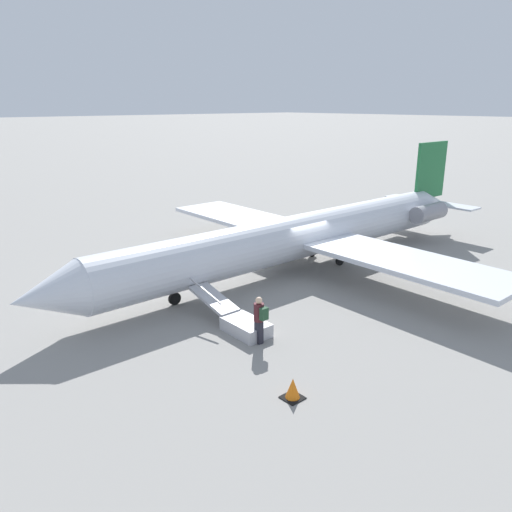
% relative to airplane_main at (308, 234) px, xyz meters
% --- Properties ---
extents(ground_plane, '(600.00, 600.00, 0.00)m').
position_rel_airplane_main_xyz_m(ground_plane, '(0.82, -0.02, -1.73)').
color(ground_plane, gray).
extents(airplane_main, '(27.47, 20.86, 5.79)m').
position_rel_airplane_main_xyz_m(airplane_main, '(0.00, 0.00, 0.00)').
color(airplane_main, silver).
rests_on(airplane_main, ground).
extents(boarding_stairs, '(1.14, 4.03, 1.52)m').
position_rel_airplane_main_xyz_m(boarding_stairs, '(7.54, 3.50, -1.38)').
color(boarding_stairs, '#B2B2B7').
rests_on(boarding_stairs, ground).
extents(passenger, '(0.36, 0.54, 1.74)m').
position_rel_airplane_main_xyz_m(passenger, '(7.70, 4.83, -0.73)').
color(passenger, '#23232D').
rests_on(passenger, ground).
extents(traffic_cone_near_stairs, '(0.58, 0.58, 0.64)m').
position_rel_airplane_main_xyz_m(traffic_cone_near_stairs, '(9.28, 8.01, -1.43)').
color(traffic_cone_near_stairs, black).
rests_on(traffic_cone_near_stairs, ground).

